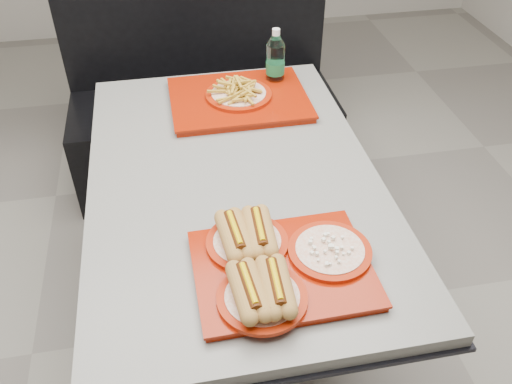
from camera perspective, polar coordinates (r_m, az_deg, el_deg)
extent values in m
plane|color=gray|center=(2.24, -1.85, -13.53)|extent=(6.00, 6.00, 0.00)
cylinder|color=black|center=(2.22, -1.87, -13.14)|extent=(0.52, 0.52, 0.05)
cylinder|color=black|center=(1.95, -2.08, -6.80)|extent=(0.11, 0.11, 0.66)
cube|color=black|center=(1.73, -2.33, 0.65)|extent=(0.92, 1.42, 0.01)
cube|color=gray|center=(1.72, -2.35, 1.30)|extent=(0.90, 1.40, 0.04)
cube|color=black|center=(2.84, -5.28, 5.78)|extent=(1.30, 0.55, 0.45)
cube|color=black|center=(2.79, -6.61, 18.39)|extent=(1.30, 0.10, 1.10)
cube|color=#8D1703|center=(1.40, 2.81, -8.31)|extent=(0.44, 0.35, 0.02)
cube|color=#8D1703|center=(1.39, 2.82, -7.96)|extent=(0.45, 0.36, 0.01)
cylinder|color=#991C05|center=(1.31, 0.65, -11.07)|extent=(0.22, 0.22, 0.01)
cylinder|color=white|center=(1.30, 0.65, -10.89)|extent=(0.18, 0.18, 0.00)
cylinder|color=#991C05|center=(1.43, -0.94, -5.33)|extent=(0.22, 0.22, 0.01)
cylinder|color=white|center=(1.43, -0.94, -5.15)|extent=(0.18, 0.18, 0.00)
cylinder|color=#991C05|center=(1.42, 7.77, -6.15)|extent=(0.22, 0.22, 0.01)
cylinder|color=white|center=(1.42, 7.79, -5.97)|extent=(0.18, 0.18, 0.00)
cube|color=#8D1703|center=(2.07, -1.82, 9.58)|extent=(0.50, 0.39, 0.02)
cube|color=#8D1703|center=(2.06, -1.83, 9.92)|extent=(0.51, 0.40, 0.01)
cylinder|color=#991C05|center=(2.06, -1.83, 10.19)|extent=(0.25, 0.25, 0.01)
cylinder|color=white|center=(2.05, -1.84, 10.37)|extent=(0.20, 0.20, 0.01)
cylinder|color=silver|center=(2.16, 2.04, 13.17)|extent=(0.07, 0.07, 0.17)
cylinder|color=#1A6839|center=(2.16, 2.04, 12.97)|extent=(0.07, 0.07, 0.05)
cone|color=silver|center=(2.12, 2.11, 15.71)|extent=(0.07, 0.07, 0.04)
cylinder|color=silver|center=(2.10, 2.13, 16.48)|extent=(0.03, 0.03, 0.02)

